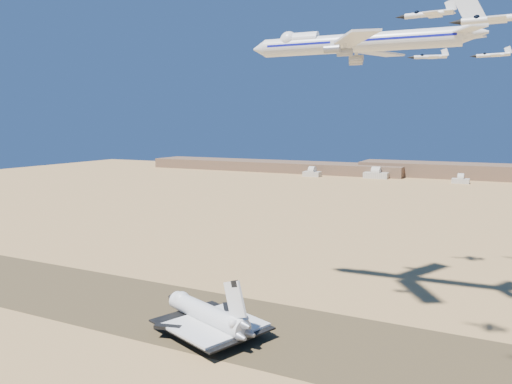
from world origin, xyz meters
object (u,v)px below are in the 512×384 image
at_px(crew_a, 208,340).
at_px(crew_c, 214,346).
at_px(chase_jet_f, 492,55).
at_px(chase_jet_e, 429,57).
at_px(chase_jet_a, 427,14).
at_px(shuttle, 207,316).
at_px(carrier_747, 350,43).
at_px(crew_b, 212,341).
at_px(chase_jet_b, 490,19).

relative_size(crew_a, crew_c, 1.00).
bearing_deg(chase_jet_f, crew_a, -121.72).
height_order(crew_a, chase_jet_e, chase_jet_e).
bearing_deg(crew_a, chase_jet_a, -92.71).
distance_m(crew_c, chase_jet_e, 143.89).
distance_m(shuttle, carrier_747, 105.04).
bearing_deg(chase_jet_a, crew_a, -172.25).
bearing_deg(chase_jet_f, crew_c, -119.48).
bearing_deg(crew_a, shuttle, 27.73).
xyz_separation_m(crew_a, chase_jet_a, (61.51, 3.93, 93.86)).
xyz_separation_m(carrier_747, crew_b, (-28.15, -47.50, -95.25)).
xyz_separation_m(chase_jet_b, chase_jet_f, (-2.84, 119.67, 7.49)).
bearing_deg(crew_c, crew_b, 12.22).
distance_m(crew_a, chase_jet_e, 143.34).
relative_size(shuttle, chase_jet_a, 3.08).
bearing_deg(crew_a, chase_jet_e, -34.14).
bearing_deg(carrier_747, crew_b, -123.91).
bearing_deg(chase_jet_e, crew_c, -127.40).
relative_size(chase_jet_e, chase_jet_f, 1.02).
distance_m(crew_c, chase_jet_a, 110.23).
distance_m(carrier_747, chase_jet_b, 77.67).
xyz_separation_m(crew_a, crew_c, (4.11, -2.87, 0.00)).
bearing_deg(chase_jet_b, carrier_747, 127.78).
relative_size(crew_b, crew_c, 1.00).
bearing_deg(carrier_747, chase_jet_f, 49.78).
xyz_separation_m(crew_a, chase_jet_e, (50.02, 94.95, 95.02)).
height_order(carrier_747, chase_jet_f, carrier_747).
height_order(chase_jet_b, chase_jet_e, chase_jet_e).
bearing_deg(crew_c, chase_jet_b, -125.72).
bearing_deg(chase_jet_a, chase_jet_e, 101.29).
relative_size(chase_jet_a, chase_jet_e, 0.89).
bearing_deg(crew_a, chase_jet_b, -107.08).
distance_m(shuttle, crew_a, 8.88).
bearing_deg(chase_jet_a, crew_c, -169.15).
distance_m(shuttle, chase_jet_e, 137.62).
xyz_separation_m(shuttle, chase_jet_f, (77.44, 99.14, 90.62)).
xyz_separation_m(shuttle, crew_a, (4.14, -6.11, -4.94)).
bearing_deg(crew_c, carrier_747, -53.69).
distance_m(carrier_747, chase_jet_a, 53.91).
bearing_deg(chase_jet_f, shuttle, -124.86).
bearing_deg(carrier_747, chase_jet_a, -57.33).
relative_size(carrier_747, chase_jet_e, 4.95).
relative_size(chase_jet_a, chase_jet_f, 0.90).
bearing_deg(chase_jet_b, chase_jet_a, 129.62).
relative_size(crew_c, chase_jet_e, 0.10).
xyz_separation_m(chase_jet_a, chase_jet_b, (14.63, -18.35, -5.79)).
xyz_separation_m(carrier_747, chase_jet_e, (20.13, 47.38, -0.23)).
bearing_deg(shuttle, carrier_747, 71.42).
xyz_separation_m(crew_c, chase_jet_b, (72.03, -11.55, 88.07)).
bearing_deg(carrier_747, chase_jet_e, 63.72).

